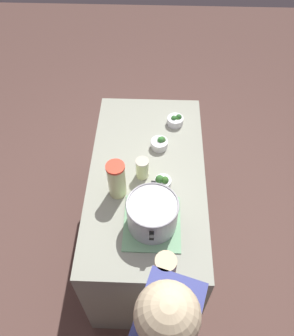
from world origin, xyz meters
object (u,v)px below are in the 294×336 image
(lemonade_pitcher, at_px, (117,180))
(broccoli_bowl_back, at_px, (160,143))
(mason_jar, at_px, (142,168))
(broccoli_bowl_center, at_px, (176,120))
(cooking_pot, at_px, (152,213))
(broccoli_bowl_front, at_px, (162,181))

(lemonade_pitcher, relative_size, broccoli_bowl_back, 2.25)
(mason_jar, bearing_deg, broccoli_bowl_back, 156.87)
(broccoli_bowl_center, bearing_deg, cooking_pot, -10.03)
(mason_jar, distance_m, broccoli_bowl_front, 0.15)
(cooking_pot, distance_m, broccoli_bowl_center, 0.82)
(cooking_pot, height_order, broccoli_bowl_back, cooking_pot)
(cooking_pot, xyz_separation_m, broccoli_bowl_front, (-0.27, 0.05, -0.07))
(lemonade_pitcher, bearing_deg, broccoli_bowl_center, 149.58)
(broccoli_bowl_front, bearing_deg, lemonade_pitcher, -76.38)
(mason_jar, height_order, broccoli_bowl_back, mason_jar)
(broccoli_bowl_center, distance_m, broccoli_bowl_back, 0.25)
(lemonade_pitcher, bearing_deg, cooking_pot, 45.86)
(lemonade_pitcher, distance_m, broccoli_bowl_front, 0.29)
(lemonade_pitcher, bearing_deg, mason_jar, 133.52)
(broccoli_bowl_front, distance_m, broccoli_bowl_center, 0.54)
(cooking_pot, xyz_separation_m, lemonade_pitcher, (-0.20, -0.21, 0.02))
(broccoli_bowl_front, height_order, broccoli_bowl_back, same)
(cooking_pot, relative_size, lemonade_pitcher, 1.39)
(cooking_pot, relative_size, broccoli_bowl_back, 3.14)
(broccoli_bowl_center, bearing_deg, lemonade_pitcher, -30.42)
(broccoli_bowl_front, height_order, broccoli_bowl_center, broccoli_bowl_front)
(lemonade_pitcher, xyz_separation_m, broccoli_bowl_center, (-0.60, 0.35, -0.09))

